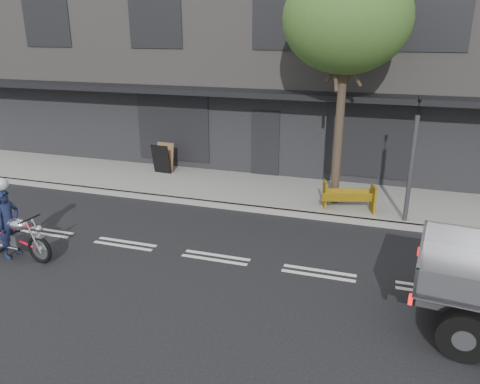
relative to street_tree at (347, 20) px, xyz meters
name	(u,v)px	position (x,y,z in m)	size (l,w,h in m)	color
ground	(216,258)	(-2.20, -4.20, -5.28)	(80.00, 80.00, 0.00)	black
sidewalk	(267,192)	(-2.20, 0.50, -5.20)	(32.00, 3.20, 0.15)	gray
kerb	(253,209)	(-2.20, -1.10, -5.20)	(32.00, 0.20, 0.15)	gray
building_main	(308,55)	(-2.20, 7.10, -1.28)	(26.00, 10.00, 8.00)	slate
street_tree	(347,20)	(0.00, 0.00, 0.00)	(3.40, 3.40, 6.74)	#382B21
traffic_light_pole	(411,167)	(2.00, -0.85, -3.63)	(0.12, 0.12, 3.50)	#2D2D30
motorcycle	(16,235)	(-6.61, -5.55, -4.73)	(2.08, 0.61, 1.07)	black
rider	(9,224)	(-6.76, -5.55, -4.46)	(0.60, 0.39, 1.64)	#131A35
construction_barrier	(348,198)	(0.44, -0.70, -4.72)	(1.44, 0.58, 0.81)	#EDB50C
sandwich_board	(161,159)	(-6.25, 1.07, -4.60)	(0.66, 0.44, 1.05)	black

